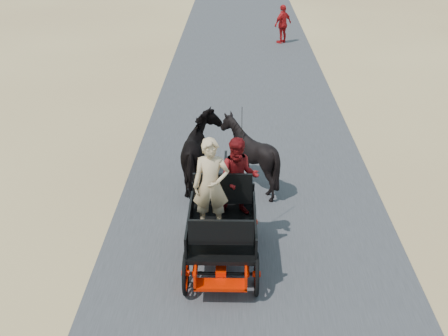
{
  "coord_description": "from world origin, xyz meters",
  "views": [
    {
      "loc": [
        -0.37,
        -6.59,
        6.39
      ],
      "look_at": [
        -0.59,
        3.79,
        1.2
      ],
      "focal_mm": 45.0,
      "sensor_mm": 36.0,
      "label": 1
    }
  ],
  "objects_px": {
    "horse_left": "(202,154)",
    "pedestrian": "(283,24)",
    "carriage": "(222,246)",
    "horse_right": "(249,155)"
  },
  "relations": [
    {
      "from": "carriage",
      "to": "horse_left",
      "type": "xyz_separation_m",
      "value": [
        -0.55,
        3.0,
        0.49
      ]
    },
    {
      "from": "carriage",
      "to": "pedestrian",
      "type": "relative_size",
      "value": 1.39
    },
    {
      "from": "carriage",
      "to": "horse_right",
      "type": "height_order",
      "value": "horse_right"
    },
    {
      "from": "horse_left",
      "to": "pedestrian",
      "type": "bearing_deg",
      "value": -101.72
    },
    {
      "from": "horse_right",
      "to": "horse_left",
      "type": "bearing_deg",
      "value": 0.0
    },
    {
      "from": "horse_left",
      "to": "pedestrian",
      "type": "distance_m",
      "value": 14.26
    },
    {
      "from": "carriage",
      "to": "pedestrian",
      "type": "xyz_separation_m",
      "value": [
        2.35,
        16.96,
        0.5
      ]
    },
    {
      "from": "horse_left",
      "to": "horse_right",
      "type": "distance_m",
      "value": 1.1
    },
    {
      "from": "carriage",
      "to": "pedestrian",
      "type": "bearing_deg",
      "value": 82.12
    },
    {
      "from": "horse_left",
      "to": "carriage",
      "type": "bearing_deg",
      "value": 100.39
    }
  ]
}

